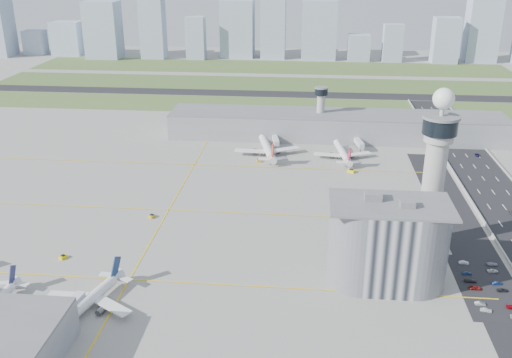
# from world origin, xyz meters

# --- Properties ---
(ground) EXTENTS (1000.00, 1000.00, 0.00)m
(ground) POSITION_xyz_m (0.00, 0.00, 0.00)
(ground) COLOR #9D9B93
(grass_strip_0) EXTENTS (480.00, 50.00, 0.08)m
(grass_strip_0) POSITION_xyz_m (-20.00, 225.00, 0.04)
(grass_strip_0) COLOR #44632F
(grass_strip_0) RESTS_ON ground
(grass_strip_1) EXTENTS (480.00, 60.00, 0.08)m
(grass_strip_1) POSITION_xyz_m (-20.00, 300.00, 0.04)
(grass_strip_1) COLOR #48632F
(grass_strip_1) RESTS_ON ground
(grass_strip_2) EXTENTS (480.00, 70.00, 0.08)m
(grass_strip_2) POSITION_xyz_m (-20.00, 380.00, 0.04)
(grass_strip_2) COLOR #4D6B33
(grass_strip_2) RESTS_ON ground
(runway) EXTENTS (480.00, 22.00, 0.10)m
(runway) POSITION_xyz_m (-20.00, 262.00, 0.06)
(runway) COLOR black
(runway) RESTS_ON ground
(barrier_left) EXTENTS (0.60, 500.00, 1.20)m
(barrier_left) POSITION_xyz_m (101.00, 0.00, 0.60)
(barrier_left) COLOR #9E9E99
(barrier_left) RESTS_ON ground
(landside_road) EXTENTS (18.00, 260.00, 0.08)m
(landside_road) POSITION_xyz_m (90.00, -10.00, 0.04)
(landside_road) COLOR black
(landside_road) RESTS_ON ground
(parking_lot) EXTENTS (20.00, 44.00, 0.10)m
(parking_lot) POSITION_xyz_m (88.00, -22.00, 0.05)
(parking_lot) COLOR black
(parking_lot) RESTS_ON ground
(taxiway_line_h_0) EXTENTS (260.00, 0.60, 0.01)m
(taxiway_line_h_0) POSITION_xyz_m (-40.00, -30.00, 0.01)
(taxiway_line_h_0) COLOR yellow
(taxiway_line_h_0) RESTS_ON ground
(taxiway_line_h_1) EXTENTS (260.00, 0.60, 0.01)m
(taxiway_line_h_1) POSITION_xyz_m (-40.00, 30.00, 0.01)
(taxiway_line_h_1) COLOR yellow
(taxiway_line_h_1) RESTS_ON ground
(taxiway_line_h_2) EXTENTS (260.00, 0.60, 0.01)m
(taxiway_line_h_2) POSITION_xyz_m (-40.00, 90.00, 0.01)
(taxiway_line_h_2) COLOR yellow
(taxiway_line_h_2) RESTS_ON ground
(taxiway_line_v) EXTENTS (0.60, 260.00, 0.01)m
(taxiway_line_v) POSITION_xyz_m (-40.00, 30.00, 0.01)
(taxiway_line_v) COLOR yellow
(taxiway_line_v) RESTS_ON ground
(control_tower) EXTENTS (14.00, 14.00, 64.50)m
(control_tower) POSITION_xyz_m (72.00, 8.00, 35.04)
(control_tower) COLOR #ADAAA5
(control_tower) RESTS_ON ground
(secondary_tower) EXTENTS (8.60, 8.60, 31.90)m
(secondary_tower) POSITION_xyz_m (30.00, 150.00, 18.80)
(secondary_tower) COLOR #ADAAA5
(secondary_tower) RESTS_ON ground
(admin_building) EXTENTS (42.00, 24.00, 33.50)m
(admin_building) POSITION_xyz_m (51.99, -22.00, 15.30)
(admin_building) COLOR #B2B2B7
(admin_building) RESTS_ON ground
(terminal_pier) EXTENTS (210.00, 32.00, 15.80)m
(terminal_pier) POSITION_xyz_m (40.00, 148.00, 7.90)
(terminal_pier) COLOR gray
(terminal_pier) RESTS_ON ground
(airplane_near_c) EXTENTS (41.89, 45.84, 10.74)m
(airplane_near_c) POSITION_xyz_m (-47.92, -49.29, 5.37)
(airplane_near_c) COLOR white
(airplane_near_c) RESTS_ON ground
(airplane_far_a) EXTENTS (48.23, 53.39, 12.83)m
(airplane_far_a) POSITION_xyz_m (-0.91, 112.10, 6.41)
(airplane_far_a) COLOR white
(airplane_far_a) RESTS_ON ground
(airplane_far_b) EXTENTS (39.31, 44.31, 11.12)m
(airplane_far_b) POSITION_xyz_m (42.77, 109.85, 5.56)
(airplane_far_b) COLOR white
(airplane_far_b) RESTS_ON ground
(jet_bridge_near_2) EXTENTS (5.39, 14.31, 5.70)m
(jet_bridge_near_2) POSITION_xyz_m (-53.00, -61.00, 2.85)
(jet_bridge_near_2) COLOR silver
(jet_bridge_near_2) RESTS_ON ground
(jet_bridge_far_0) EXTENTS (5.39, 14.31, 5.70)m
(jet_bridge_far_0) POSITION_xyz_m (2.00, 132.00, 2.85)
(jet_bridge_far_0) COLOR silver
(jet_bridge_far_0) RESTS_ON ground
(jet_bridge_far_1) EXTENTS (5.39, 14.31, 5.70)m
(jet_bridge_far_1) POSITION_xyz_m (52.00, 132.00, 2.85)
(jet_bridge_far_1) COLOR silver
(jet_bridge_far_1) RESTS_ON ground
(tug_1) EXTENTS (2.92, 3.30, 1.60)m
(tug_1) POSITION_xyz_m (-70.19, -17.47, 0.80)
(tug_1) COLOR #EDD401
(tug_1) RESTS_ON ground
(tug_2) EXTENTS (3.28, 2.92, 1.59)m
(tug_2) POSITION_xyz_m (-47.50, -34.72, 0.79)
(tug_2) COLOR gold
(tug_2) RESTS_ON ground
(tug_3) EXTENTS (3.01, 3.43, 1.66)m
(tug_3) POSITION_xyz_m (-45.58, 21.55, 0.83)
(tug_3) COLOR gold
(tug_3) RESTS_ON ground
(tug_4) EXTENTS (2.48, 3.26, 1.73)m
(tug_4) POSITION_xyz_m (-4.55, 98.02, 0.86)
(tug_4) COLOR gold
(tug_4) RESTS_ON ground
(tug_5) EXTENTS (4.35, 3.83, 2.10)m
(tug_5) POSITION_xyz_m (46.49, 86.37, 1.05)
(tug_5) COLOR yellow
(tug_5) RESTS_ON ground
(car_lot_0) EXTENTS (3.89, 2.02, 1.27)m
(car_lot_0) POSITION_xyz_m (83.63, -37.67, 0.63)
(car_lot_0) COLOR white
(car_lot_0) RESTS_ON ground
(car_lot_1) EXTENTS (3.63, 1.42, 1.18)m
(car_lot_1) POSITION_xyz_m (82.67, -34.08, 0.59)
(car_lot_1) COLOR #989CA8
(car_lot_1) RESTS_ON ground
(car_lot_2) EXTENTS (4.34, 2.02, 1.20)m
(car_lot_2) POSITION_xyz_m (83.57, -24.34, 0.60)
(car_lot_2) COLOR maroon
(car_lot_2) RESTS_ON ground
(car_lot_3) EXTENTS (4.46, 1.88, 1.28)m
(car_lot_3) POSITION_xyz_m (83.09, -19.61, 0.64)
(car_lot_3) COLOR #2D2D30
(car_lot_3) RESTS_ON ground
(car_lot_4) EXTENTS (3.54, 1.63, 1.18)m
(car_lot_4) POSITION_xyz_m (82.99, -14.43, 0.59)
(car_lot_4) COLOR navy
(car_lot_4) RESTS_ON ground
(car_lot_5) EXTENTS (3.70, 1.39, 1.21)m
(car_lot_5) POSITION_xyz_m (83.74, -6.73, 0.60)
(car_lot_5) COLOR white
(car_lot_5) RESTS_ON ground
(car_lot_8) EXTENTS (3.88, 1.81, 1.28)m
(car_lot_8) POSITION_xyz_m (92.58, -24.91, 0.64)
(car_lot_8) COLOR black
(car_lot_8) RESTS_ON ground
(car_lot_9) EXTENTS (3.61, 1.71, 1.14)m
(car_lot_9) POSITION_xyz_m (92.04, -20.47, 0.57)
(car_lot_9) COLOR navy
(car_lot_9) RESTS_ON ground
(car_lot_10) EXTENTS (4.07, 1.97, 1.12)m
(car_lot_10) POSITION_xyz_m (92.90, -11.79, 0.56)
(car_lot_10) COLOR silver
(car_lot_10) RESTS_ON ground
(car_lot_11) EXTENTS (4.44, 2.22, 1.24)m
(car_lot_11) POSITION_xyz_m (94.11, -6.93, 0.62)
(car_lot_11) COLOR gray
(car_lot_11) RESTS_ON ground
(car_hw_1) EXTENTS (1.72, 3.93, 1.26)m
(car_hw_1) POSITION_xyz_m (116.17, 41.13, 0.63)
(car_hw_1) COLOR black
(car_hw_1) RESTS_ON ground
(car_hw_2) EXTENTS (2.51, 4.68, 1.25)m
(car_hw_2) POSITION_xyz_m (121.11, 120.22, 0.62)
(car_hw_2) COLOR #1B1752
(car_hw_2) RESTS_ON ground
(car_hw_4) EXTENTS (1.45, 3.58, 1.22)m
(car_hw_4) POSITION_xyz_m (107.92, 178.42, 0.61)
(car_hw_4) COLOR #9DA1A4
(car_hw_4) RESTS_ON ground
(skyline_bldg_2) EXTENTS (22.81, 18.25, 26.79)m
(skyline_bldg_2) POSITION_xyz_m (-291.25, 430.16, 13.39)
(skyline_bldg_2) COLOR #9EADC1
(skyline_bldg_2) RESTS_ON ground
(skyline_bldg_3) EXTENTS (32.30, 25.84, 36.93)m
(skyline_bldg_3) POSITION_xyz_m (-252.58, 431.35, 18.47)
(skyline_bldg_3) COLOR #9EADC1
(skyline_bldg_3) RESTS_ON ground
(skyline_bldg_4) EXTENTS (35.81, 28.65, 60.36)m
(skyline_bldg_4) POSITION_xyz_m (-204.47, 415.19, 30.18)
(skyline_bldg_4) COLOR #9EADC1
(skyline_bldg_4) RESTS_ON ground
(skyline_bldg_5) EXTENTS (25.49, 20.39, 66.89)m
(skyline_bldg_5) POSITION_xyz_m (-150.11, 419.66, 33.44)
(skyline_bldg_5) COLOR #9EADC1
(skyline_bldg_5) RESTS_ON ground
(skyline_bldg_6) EXTENTS (20.04, 16.03, 45.20)m
(skyline_bldg_6) POSITION_xyz_m (-102.68, 417.90, 22.60)
(skyline_bldg_6) COLOR #9EADC1
(skyline_bldg_6) RESTS_ON ground
(skyline_bldg_7) EXTENTS (35.76, 28.61, 61.22)m
(skyline_bldg_7) POSITION_xyz_m (-59.44, 436.89, 30.61)
(skyline_bldg_7) COLOR #9EADC1
(skyline_bldg_7) RESTS_ON ground
(skyline_bldg_8) EXTENTS (26.33, 21.06, 83.39)m
(skyline_bldg_8) POSITION_xyz_m (-19.42, 431.56, 41.69)
(skyline_bldg_8) COLOR #9EADC1
(skyline_bldg_8) RESTS_ON ground
(skyline_bldg_9) EXTENTS (36.96, 29.57, 62.11)m
(skyline_bldg_9) POSITION_xyz_m (30.27, 432.32, 31.06)
(skyline_bldg_9) COLOR #9EADC1
(skyline_bldg_9) RESTS_ON ground
(skyline_bldg_10) EXTENTS (23.01, 18.41, 27.75)m
(skyline_bldg_10) POSITION_xyz_m (73.27, 423.68, 13.87)
(skyline_bldg_10) COLOR #9EADC1
(skyline_bldg_10) RESTS_ON ground
(skyline_bldg_11) EXTENTS (20.22, 16.18, 38.97)m
(skyline_bldg_11) POSITION_xyz_m (108.28, 423.34, 19.48)
(skyline_bldg_11) COLOR #9EADC1
(skyline_bldg_11) RESTS_ON ground
(skyline_bldg_12) EXTENTS (26.14, 20.92, 46.89)m
(skyline_bldg_12) POSITION_xyz_m (162.17, 421.29, 23.44)
(skyline_bldg_12) COLOR #9EADC1
(skyline_bldg_12) RESTS_ON ground
(skyline_bldg_13) EXTENTS (32.26, 25.81, 81.20)m
(skyline_bldg_13) POSITION_xyz_m (201.27, 433.27, 40.60)
(skyline_bldg_13) COLOR #9EADC1
(skyline_bldg_13) RESTS_ON ground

